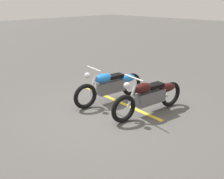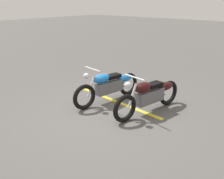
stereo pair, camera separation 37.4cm
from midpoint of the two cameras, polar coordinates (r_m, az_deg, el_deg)
The scene contains 4 objects.
ground_plane at distance 6.17m, azimuth 2.10°, elevation -5.57°, with size 60.00×60.00×0.00m, color #514F4C.
motorcycle_bright_foreground at distance 6.75m, azimuth 1.48°, elevation 0.97°, with size 2.22×0.64×1.04m.
motorcycle_dark_foreground at distance 6.13m, azimuth 10.64°, elevation -1.42°, with size 2.22×0.67×1.04m.
parking_stripe_near at distance 6.91m, azimuth 2.70°, elevation -2.64°, with size 3.20×0.12×0.01m, color yellow.
Camera 1 is at (4.00, 3.88, 2.67)m, focal length 39.65 mm.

